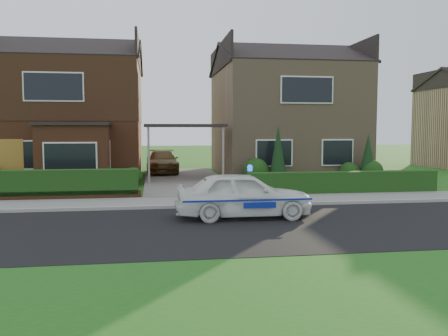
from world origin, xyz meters
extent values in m
plane|color=#165015|center=(0.00, 0.00, 0.00)|extent=(120.00, 120.00, 0.00)
cube|color=black|center=(0.00, 0.00, 0.00)|extent=(60.00, 6.00, 0.02)
cube|color=#9E9993|center=(0.00, 3.05, 0.06)|extent=(60.00, 0.16, 0.12)
cube|color=slate|center=(0.00, 4.10, 0.05)|extent=(60.00, 2.00, 0.10)
cube|color=#165015|center=(0.00, -5.00, 0.00)|extent=(60.00, 4.00, 0.01)
cube|color=#666059|center=(0.00, 11.00, 0.06)|extent=(3.80, 12.00, 0.12)
cube|color=brown|center=(-5.80, 14.00, 2.90)|extent=(7.20, 8.00, 5.80)
cube|color=white|center=(-7.38, 9.98, 1.40)|extent=(1.80, 0.08, 1.30)
cube|color=white|center=(-4.22, 9.98, 1.40)|extent=(1.60, 0.08, 1.30)
cube|color=white|center=(-5.80, 9.98, 4.40)|extent=(2.60, 0.08, 1.30)
cube|color=black|center=(-5.80, 14.00, 4.35)|extent=(7.26, 8.06, 2.90)
cube|color=brown|center=(-4.94, 9.30, 1.35)|extent=(3.00, 1.40, 2.70)
cube|color=black|center=(-4.94, 9.30, 2.77)|extent=(3.20, 1.60, 0.14)
cube|color=#95775B|center=(5.80, 14.00, 2.90)|extent=(7.20, 8.00, 5.80)
cube|color=white|center=(4.22, 9.98, 1.40)|extent=(1.80, 0.08, 1.30)
cube|color=white|center=(7.38, 9.98, 1.40)|extent=(1.60, 0.08, 1.30)
cube|color=white|center=(5.80, 9.98, 4.40)|extent=(2.60, 0.08, 1.30)
cube|color=black|center=(0.00, 11.00, 2.70)|extent=(3.80, 3.00, 0.14)
cylinder|color=gray|center=(-1.70, 9.60, 1.35)|extent=(0.10, 0.10, 2.70)
cylinder|color=gray|center=(1.70, 9.60, 1.35)|extent=(0.10, 0.10, 2.70)
cube|color=brown|center=(-5.80, 5.30, 0.18)|extent=(7.70, 0.25, 0.36)
cube|color=black|center=(-5.80, 5.45, 0.00)|extent=(7.50, 0.55, 0.90)
cube|color=black|center=(5.80, 5.35, 0.00)|extent=(7.50, 0.55, 0.80)
sphere|color=black|center=(-4.00, 9.30, 0.66)|extent=(1.32, 1.32, 1.32)
sphere|color=black|center=(-2.40, 9.60, 0.42)|extent=(0.84, 0.84, 0.84)
sphere|color=black|center=(3.20, 9.40, 0.60)|extent=(1.20, 1.20, 1.20)
sphere|color=black|center=(7.80, 9.50, 0.48)|extent=(0.96, 0.96, 0.96)
sphere|color=black|center=(8.80, 9.20, 0.54)|extent=(1.08, 1.08, 1.08)
cone|color=black|center=(4.20, 9.20, 1.30)|extent=(0.90, 0.90, 2.60)
cone|color=black|center=(8.60, 9.20, 1.10)|extent=(0.90, 0.90, 2.20)
imported|color=white|center=(1.02, 1.20, 0.66)|extent=(1.58, 3.88, 1.32)
sphere|color=#193FF2|center=(1.22, 1.20, 1.40)|extent=(0.17, 0.17, 0.17)
cube|color=navy|center=(1.02, 0.42, 0.61)|extent=(3.56, 0.02, 0.05)
cube|color=navy|center=(1.02, 1.98, 0.61)|extent=(3.56, 0.02, 0.05)
ellipsoid|color=black|center=(-0.06, 1.10, 0.93)|extent=(0.22, 0.17, 0.21)
sphere|color=white|center=(-0.04, 1.04, 0.92)|extent=(0.11, 0.11, 0.11)
sphere|color=black|center=(-0.04, 1.08, 1.07)|extent=(0.13, 0.13, 0.13)
cone|color=black|center=(-0.08, 1.09, 1.13)|extent=(0.04, 0.04, 0.05)
cone|color=black|center=(0.01, 1.09, 1.13)|extent=(0.04, 0.04, 0.05)
imported|color=brown|center=(-1.00, 14.50, 0.73)|extent=(1.74, 4.24, 1.23)
imported|color=gray|center=(-4.54, 7.31, 0.36)|extent=(0.44, 0.35, 0.72)
imported|color=gray|center=(-6.04, 9.00, 0.37)|extent=(0.56, 0.56, 0.75)
camera|label=1|loc=(-1.52, -11.98, 2.55)|focal=38.00mm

